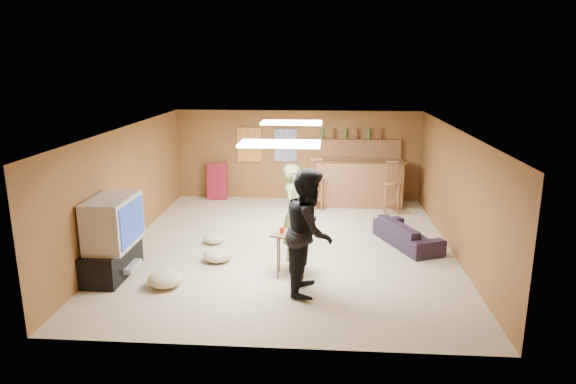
# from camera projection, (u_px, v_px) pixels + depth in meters

# --- Properties ---
(ground) EXTENTS (7.00, 7.00, 0.00)m
(ground) POSITION_uv_depth(u_px,v_px,m) (287.00, 246.00, 9.58)
(ground) COLOR #B8AA8C
(ground) RESTS_ON ground
(ceiling) EXTENTS (6.00, 7.00, 0.02)m
(ceiling) POSITION_uv_depth(u_px,v_px,m) (287.00, 129.00, 9.04)
(ceiling) COLOR silver
(ceiling) RESTS_ON ground
(wall_back) EXTENTS (6.00, 0.02, 2.20)m
(wall_back) POSITION_uv_depth(u_px,v_px,m) (298.00, 155.00, 12.69)
(wall_back) COLOR brown
(wall_back) RESTS_ON ground
(wall_front) EXTENTS (6.00, 0.02, 2.20)m
(wall_front) POSITION_uv_depth(u_px,v_px,m) (265.00, 262.00, 5.93)
(wall_front) COLOR brown
(wall_front) RESTS_ON ground
(wall_left) EXTENTS (0.02, 7.00, 2.20)m
(wall_left) POSITION_uv_depth(u_px,v_px,m) (126.00, 187.00, 9.52)
(wall_left) COLOR brown
(wall_left) RESTS_ON ground
(wall_right) EXTENTS (0.02, 7.00, 2.20)m
(wall_right) POSITION_uv_depth(u_px,v_px,m) (456.00, 192.00, 9.10)
(wall_right) COLOR brown
(wall_right) RESTS_ON ground
(tv_stand) EXTENTS (0.55, 1.30, 0.50)m
(tv_stand) POSITION_uv_depth(u_px,v_px,m) (112.00, 260.00, 8.26)
(tv_stand) COLOR black
(tv_stand) RESTS_ON ground
(dvd_box) EXTENTS (0.35, 0.50, 0.08)m
(dvd_box) POSITION_uv_depth(u_px,v_px,m) (126.00, 266.00, 8.27)
(dvd_box) COLOR #B2B2B7
(dvd_box) RESTS_ON tv_stand
(tv_body) EXTENTS (0.60, 1.10, 0.80)m
(tv_body) POSITION_uv_depth(u_px,v_px,m) (113.00, 222.00, 8.09)
(tv_body) COLOR #B2B2B7
(tv_body) RESTS_ON tv_stand
(tv_screen) EXTENTS (0.02, 0.95, 0.65)m
(tv_screen) POSITION_uv_depth(u_px,v_px,m) (132.00, 222.00, 8.07)
(tv_screen) COLOR navy
(tv_screen) RESTS_ON tv_body
(bar_counter) EXTENTS (2.00, 0.60, 1.10)m
(bar_counter) POSITION_uv_depth(u_px,v_px,m) (359.00, 183.00, 12.19)
(bar_counter) COLOR brown
(bar_counter) RESTS_ON ground
(bar_lip) EXTENTS (2.10, 0.12, 0.05)m
(bar_lip) POSITION_uv_depth(u_px,v_px,m) (361.00, 162.00, 11.81)
(bar_lip) COLOR #3F2B14
(bar_lip) RESTS_ON bar_counter
(bar_shelf) EXTENTS (2.00, 0.18, 0.05)m
(bar_shelf) POSITION_uv_depth(u_px,v_px,m) (359.00, 140.00, 12.39)
(bar_shelf) COLOR brown
(bar_shelf) RESTS_ON bar_backing
(bar_backing) EXTENTS (2.00, 0.14, 0.60)m
(bar_backing) POSITION_uv_depth(u_px,v_px,m) (359.00, 153.00, 12.48)
(bar_backing) COLOR brown
(bar_backing) RESTS_ON bar_counter
(poster_left) EXTENTS (0.60, 0.03, 0.85)m
(poster_left) POSITION_uv_depth(u_px,v_px,m) (249.00, 145.00, 12.67)
(poster_left) COLOR #BF3F26
(poster_left) RESTS_ON wall_back
(poster_right) EXTENTS (0.55, 0.03, 0.80)m
(poster_right) POSITION_uv_depth(u_px,v_px,m) (285.00, 145.00, 12.61)
(poster_right) COLOR #334C99
(poster_right) RESTS_ON wall_back
(folding_chair_stack) EXTENTS (0.50, 0.26, 0.91)m
(folding_chair_stack) POSITION_uv_depth(u_px,v_px,m) (217.00, 181.00, 12.80)
(folding_chair_stack) COLOR maroon
(folding_chair_stack) RESTS_ON ground
(ceiling_panel_front) EXTENTS (1.20, 0.60, 0.04)m
(ceiling_panel_front) POSITION_uv_depth(u_px,v_px,m) (280.00, 144.00, 7.59)
(ceiling_panel_front) COLOR white
(ceiling_panel_front) RESTS_ON ceiling
(ceiling_panel_back) EXTENTS (1.20, 0.60, 0.04)m
(ceiling_panel_back) POSITION_uv_depth(u_px,v_px,m) (292.00, 123.00, 10.20)
(ceiling_panel_back) COLOR white
(ceiling_panel_back) RESTS_ON ceiling
(person_olive) EXTENTS (0.57, 0.71, 1.68)m
(person_olive) POSITION_uv_depth(u_px,v_px,m) (295.00, 212.00, 8.81)
(person_olive) COLOR #5E693D
(person_olive) RESTS_ON ground
(person_black) EXTENTS (0.77, 0.96, 1.87)m
(person_black) POSITION_uv_depth(u_px,v_px,m) (309.00, 231.00, 7.53)
(person_black) COLOR black
(person_black) RESTS_ON ground
(sofa) EXTENTS (1.19, 1.70, 0.46)m
(sofa) POSITION_uv_depth(u_px,v_px,m) (407.00, 233.00, 9.59)
(sofa) COLOR black
(sofa) RESTS_ON ground
(tray_table) EXTENTS (0.67, 0.62, 0.70)m
(tray_table) POSITION_uv_depth(u_px,v_px,m) (291.00, 255.00, 8.21)
(tray_table) COLOR #3F2B14
(tray_table) RESTS_ON ground
(cup_red_near) EXTENTS (0.08, 0.08, 0.10)m
(cup_red_near) POSITION_uv_depth(u_px,v_px,m) (282.00, 230.00, 8.16)
(cup_red_near) COLOR #B3210B
(cup_red_near) RESTS_ON tray_table
(cup_red_far) EXTENTS (0.10, 0.10, 0.12)m
(cup_red_far) POSITION_uv_depth(u_px,v_px,m) (295.00, 233.00, 8.01)
(cup_red_far) COLOR #B3210B
(cup_red_far) RESTS_ON tray_table
(cup_blue) EXTENTS (0.08, 0.08, 0.11)m
(cup_blue) POSITION_uv_depth(u_px,v_px,m) (300.00, 229.00, 8.18)
(cup_blue) COLOR navy
(cup_blue) RESTS_ON tray_table
(bar_stool_left) EXTENTS (0.39, 0.39, 1.08)m
(bar_stool_left) POSITION_uv_depth(u_px,v_px,m) (316.00, 187.00, 11.85)
(bar_stool_left) COLOR brown
(bar_stool_left) RESTS_ON ground
(bar_stool_right) EXTENTS (0.44, 0.44, 1.31)m
(bar_stool_right) POSITION_uv_depth(u_px,v_px,m) (392.00, 185.00, 11.51)
(bar_stool_right) COLOR brown
(bar_stool_right) RESTS_ON ground
(cushion_near_tv) EXTENTS (0.59, 0.59, 0.22)m
(cushion_near_tv) POSITION_uv_depth(u_px,v_px,m) (218.00, 255.00, 8.85)
(cushion_near_tv) COLOR tan
(cushion_near_tv) RESTS_ON ground
(cushion_mid) EXTENTS (0.46, 0.46, 0.18)m
(cushion_mid) POSITION_uv_depth(u_px,v_px,m) (214.00, 239.00, 9.73)
(cushion_mid) COLOR tan
(cushion_mid) RESTS_ON ground
(cushion_far) EXTENTS (0.64, 0.64, 0.25)m
(cushion_far) POSITION_uv_depth(u_px,v_px,m) (166.00, 279.00, 7.86)
(cushion_far) COLOR tan
(cushion_far) RESTS_ON ground
(bottle_row) EXTENTS (1.48, 0.08, 0.26)m
(bottle_row) POSITION_uv_depth(u_px,v_px,m) (351.00, 134.00, 12.35)
(bottle_row) COLOR #3F7233
(bottle_row) RESTS_ON bar_shelf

